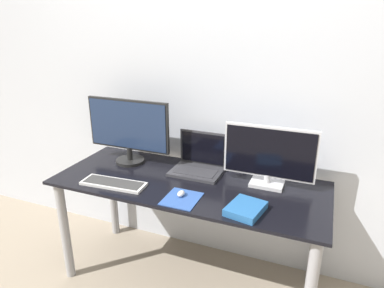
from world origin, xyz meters
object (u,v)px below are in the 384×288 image
(monitor_left, at_px, (128,129))
(book, at_px, (246,209))
(laptop, at_px, (198,162))
(mouse, at_px, (181,194))
(keyboard, at_px, (114,183))
(monitor_right, at_px, (269,156))

(monitor_left, bearing_deg, book, -21.00)
(laptop, distance_m, mouse, 0.37)
(laptop, bearing_deg, keyboard, -135.44)
(monitor_right, bearing_deg, keyboard, -158.12)
(monitor_left, height_order, mouse, monitor_left)
(keyboard, relative_size, book, 1.74)
(mouse, bearing_deg, keyboard, -177.65)
(keyboard, bearing_deg, laptop, 44.56)
(monitor_right, relative_size, keyboard, 1.33)
(laptop, distance_m, keyboard, 0.54)
(monitor_left, relative_size, keyboard, 1.49)
(book, bearing_deg, monitor_right, 82.57)
(monitor_right, bearing_deg, mouse, -142.17)
(keyboard, bearing_deg, monitor_right, 21.88)
(monitor_right, distance_m, laptop, 0.47)
(laptop, height_order, keyboard, laptop)
(mouse, bearing_deg, book, -3.34)
(keyboard, bearing_deg, monitor_left, 105.43)
(monitor_left, relative_size, mouse, 10.02)
(monitor_right, distance_m, keyboard, 0.91)
(laptop, bearing_deg, monitor_right, -5.81)
(mouse, distance_m, book, 0.36)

